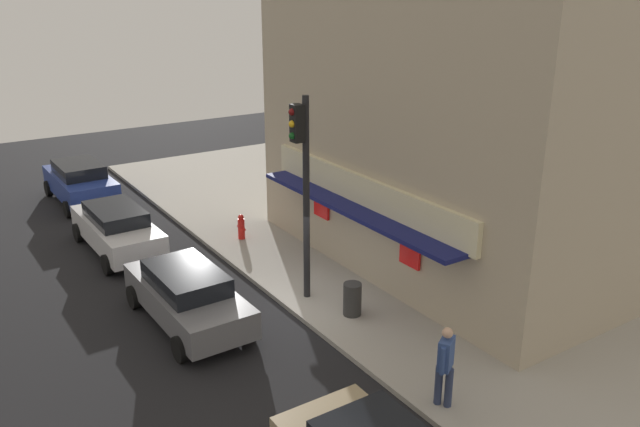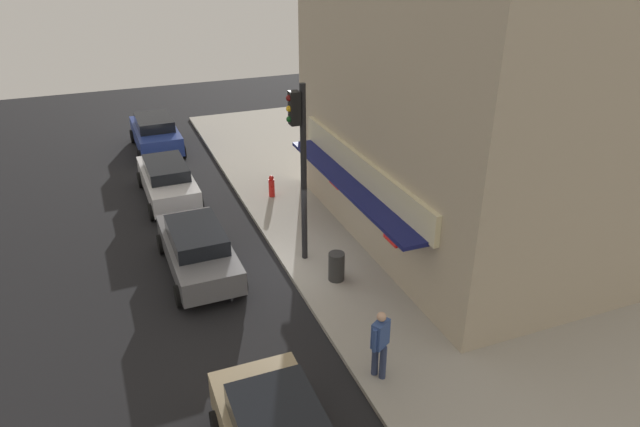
# 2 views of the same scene
# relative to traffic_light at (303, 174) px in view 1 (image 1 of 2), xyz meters

# --- Properties ---
(ground_plane) EXTENTS (50.17, 50.17, 0.00)m
(ground_plane) POSITION_rel_traffic_light_xyz_m (0.23, -0.67, -3.67)
(ground_plane) COLOR black
(sidewalk) EXTENTS (33.45, 11.85, 0.13)m
(sidewalk) POSITION_rel_traffic_light_xyz_m (0.23, 5.26, -3.60)
(sidewalk) COLOR #A39E93
(sidewalk) RESTS_ON ground_plane
(corner_building) EXTENTS (11.63, 8.95, 8.36)m
(corner_building) POSITION_rel_traffic_light_xyz_m (-0.08, 6.11, 0.64)
(corner_building) COLOR tan
(corner_building) RESTS_ON sidewalk
(traffic_light) EXTENTS (0.32, 0.58, 5.55)m
(traffic_light) POSITION_rel_traffic_light_xyz_m (0.00, 0.00, 0.00)
(traffic_light) COLOR black
(traffic_light) RESTS_ON sidewalk
(fire_hydrant) EXTENTS (0.47, 0.23, 0.86)m
(fire_hydrant) POSITION_rel_traffic_light_xyz_m (-4.83, 0.51, -3.12)
(fire_hydrant) COLOR red
(fire_hydrant) RESTS_ON sidewalk
(trash_can) EXTENTS (0.48, 0.48, 0.88)m
(trash_can) POSITION_rel_traffic_light_xyz_m (1.53, 0.54, -3.10)
(trash_can) COLOR #2D2D2D
(trash_can) RESTS_ON sidewalk
(pedestrian) EXTENTS (0.44, 0.56, 1.79)m
(pedestrian) POSITION_rel_traffic_light_xyz_m (5.66, -0.16, -2.55)
(pedestrian) COLOR navy
(pedestrian) RESTS_ON sidewalk
(parked_car_blue) EXTENTS (4.47, 2.16, 1.62)m
(parked_car_blue) POSITION_rel_traffic_light_xyz_m (-12.16, -2.93, -2.82)
(parked_car_blue) COLOR navy
(parked_car_blue) RESTS_ON ground_plane
(parked_car_grey) EXTENTS (4.57, 2.08, 1.51)m
(parked_car_grey) POSITION_rel_traffic_light_xyz_m (-0.62, -3.12, -2.87)
(parked_car_grey) COLOR slate
(parked_car_grey) RESTS_ON ground_plane
(parked_car_white) EXTENTS (4.62, 2.03, 1.52)m
(parked_car_white) POSITION_rel_traffic_light_xyz_m (-6.34, -3.21, -2.87)
(parked_car_white) COLOR silver
(parked_car_white) RESTS_ON ground_plane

